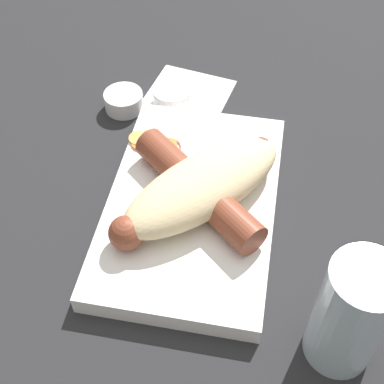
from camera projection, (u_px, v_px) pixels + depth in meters
name	position (u px, v px, depth m)	size (l,w,h in m)	color
ground_plane	(192.00, 212.00, 0.58)	(3.00, 3.00, 0.00)	#232326
food_tray	(192.00, 205.00, 0.57)	(0.28, 0.18, 0.02)	white
bread_roll	(204.00, 182.00, 0.55)	(0.20, 0.18, 0.05)	beige
sausage	(197.00, 190.00, 0.55)	(0.17, 0.15, 0.04)	brown
pickled_veggies	(155.00, 144.00, 0.62)	(0.04, 0.07, 0.00)	#F99E4C
napkin	(187.00, 96.00, 0.71)	(0.12, 0.12, 0.00)	white
condiment_cup_near	(172.00, 97.00, 0.69)	(0.05, 0.05, 0.02)	white
condiment_cup_far	(124.00, 102.00, 0.69)	(0.05, 0.05, 0.02)	white
drink_glass	(351.00, 315.00, 0.44)	(0.06, 0.06, 0.12)	silver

